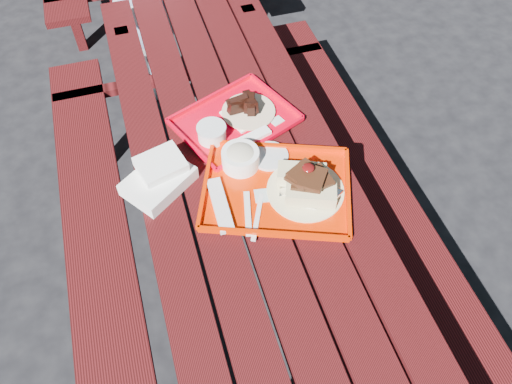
% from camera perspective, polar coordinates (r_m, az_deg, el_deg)
% --- Properties ---
extents(ground, '(60.00, 60.00, 0.00)m').
position_cam_1_polar(ground, '(2.39, -1.07, -9.16)').
color(ground, black).
rests_on(ground, ground).
extents(picnic_table_near, '(1.41, 2.40, 0.75)m').
position_cam_1_polar(picnic_table_near, '(1.91, -1.32, -1.27)').
color(picnic_table_near, '#450D0F').
rests_on(picnic_table_near, ground).
extents(near_tray, '(0.60, 0.54, 0.16)m').
position_cam_1_polar(near_tray, '(1.69, 2.39, 1.47)').
color(near_tray, red).
rests_on(near_tray, picnic_table_near).
extents(far_tray, '(0.51, 0.46, 0.07)m').
position_cam_1_polar(far_tray, '(1.90, -2.45, 8.15)').
color(far_tray, red).
rests_on(far_tray, picnic_table_near).
extents(white_cloth, '(0.28, 0.26, 0.09)m').
position_cam_1_polar(white_cloth, '(1.73, -11.00, 1.74)').
color(white_cloth, white).
rests_on(white_cloth, picnic_table_near).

